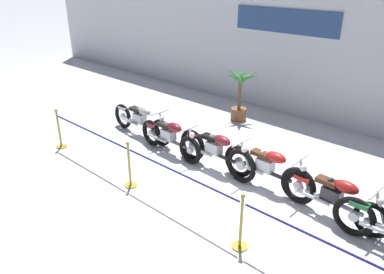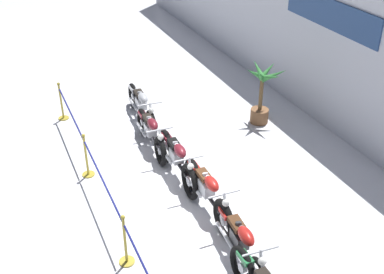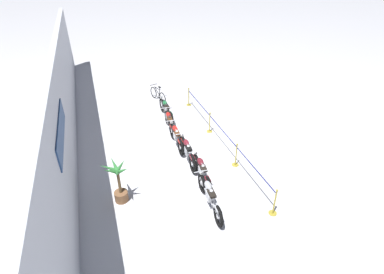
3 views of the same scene
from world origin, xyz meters
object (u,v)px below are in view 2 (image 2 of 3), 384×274
motorcycle_maroon_1 (151,132)px  motorcycle_maroon_2 (177,159)px  motorcycle_red_4 (241,243)px  potted_palm_left_of_row (262,95)px  stanchion_far_left (88,153)px  motorcycle_silver_0 (142,106)px  stanchion_mid_left (87,161)px  motorcycle_red_3 (208,192)px  stanchion_mid_right (126,247)px

motorcycle_maroon_1 → motorcycle_maroon_2: 1.37m
motorcycle_maroon_1 → motorcycle_red_4: motorcycle_maroon_1 is taller
potted_palm_left_of_row → stanchion_far_left: (0.81, -4.73, -0.08)m
motorcycle_silver_0 → motorcycle_red_4: 5.52m
motorcycle_red_4 → stanchion_far_left: size_ratio=0.23×
stanchion_far_left → stanchion_mid_left: bearing=-180.0°
motorcycle_red_3 → stanchion_far_left: (-1.94, -1.88, 0.25)m
motorcycle_red_3 → stanchion_mid_left: 2.89m
stanchion_mid_left → motorcycle_red_3: bearing=40.5°
motorcycle_maroon_2 → motorcycle_red_4: (2.78, 0.03, -0.02)m
motorcycle_maroon_1 → motorcycle_red_3: size_ratio=0.96×
motorcycle_maroon_1 → stanchion_mid_right: size_ratio=2.03×
stanchion_mid_left → stanchion_mid_right: 2.88m
motorcycle_silver_0 → stanchion_mid_right: 5.08m
motorcycle_maroon_1 → potted_palm_left_of_row: bearing=91.7°
stanchion_mid_right → motorcycle_maroon_1: bearing=153.6°
motorcycle_maroon_1 → stanchion_mid_left: 1.72m
motorcycle_red_3 → motorcycle_silver_0: bearing=179.9°
motorcycle_maroon_1 → potted_palm_left_of_row: potted_palm_left_of_row is taller
motorcycle_maroon_2 → motorcycle_red_3: bearing=4.7°
motorcycle_maroon_2 → motorcycle_red_4: bearing=0.6°
motorcycle_red_4 → stanchion_mid_right: stanchion_mid_right is taller
motorcycle_maroon_2 → motorcycle_red_4: motorcycle_maroon_2 is taller
motorcycle_maroon_1 → motorcycle_maroon_2: (1.37, 0.12, 0.03)m
motorcycle_red_4 → motorcycle_maroon_1: bearing=-178.0°
motorcycle_red_4 → potted_palm_left_of_row: (-4.24, 2.93, 0.34)m
stanchion_far_left → motorcycle_red_4: bearing=27.7°
motorcycle_silver_0 → potted_palm_left_of_row: (1.28, 2.84, 0.33)m
potted_palm_left_of_row → stanchion_mid_left: size_ratio=1.57×
motorcycle_maroon_2 → motorcycle_maroon_1: bearing=-175.2°
motorcycle_silver_0 → stanchion_mid_right: bearing=-21.8°
motorcycle_maroon_1 → stanchion_mid_right: bearing=-26.4°
motorcycle_silver_0 → stanchion_far_left: stanchion_far_left is taller
motorcycle_maroon_2 → potted_palm_left_of_row: (-1.46, 2.96, 0.32)m
motorcycle_maroon_2 → stanchion_mid_left: size_ratio=2.14×
motorcycle_silver_0 → motorcycle_red_4: (5.52, -0.09, -0.01)m
stanchion_far_left → stanchion_mid_left: (-0.26, -0.00, -0.36)m
stanchion_far_left → stanchion_mid_right: 2.65m
potted_palm_left_of_row → stanchion_far_left: size_ratio=0.18×
stanchion_far_left → stanchion_mid_right: same height
motorcycle_red_3 → stanchion_far_left: 2.71m
motorcycle_maroon_2 → stanchion_far_left: 1.90m
motorcycle_silver_0 → stanchion_mid_right: (4.71, -1.89, -0.11)m
stanchion_mid_left → stanchion_mid_right: same height
motorcycle_silver_0 → motorcycle_red_4: bearing=-0.9°
motorcycle_maroon_2 → motorcycle_red_4: 2.78m
potted_palm_left_of_row → stanchion_far_left: potted_palm_left_of_row is taller
motorcycle_silver_0 → motorcycle_maroon_1: (1.37, -0.23, -0.01)m
potted_palm_left_of_row → stanchion_mid_right: 5.86m
stanchion_mid_right → motorcycle_silver_0: bearing=158.2°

